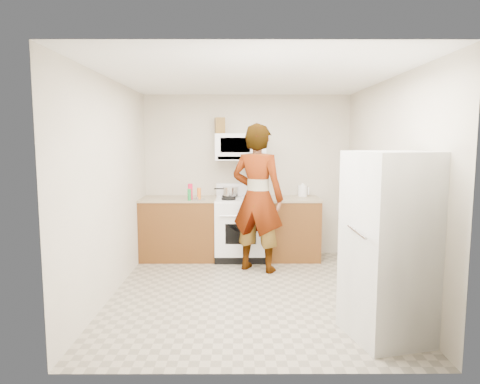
{
  "coord_description": "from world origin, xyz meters",
  "views": [
    {
      "loc": [
        -0.12,
        -4.91,
        1.79
      ],
      "look_at": [
        -0.11,
        0.55,
        1.14
      ],
      "focal_mm": 32.0,
      "sensor_mm": 36.0,
      "label": 1
    }
  ],
  "objects_px": {
    "person": "(257,198)",
    "kettle": "(302,191)",
    "gas_range": "(241,227)",
    "microwave": "(241,147)",
    "fridge": "(391,246)",
    "saucepan": "(231,191)"
  },
  "relations": [
    {
      "from": "gas_range",
      "to": "fridge",
      "type": "bearing_deg",
      "value": -62.9
    },
    {
      "from": "person",
      "to": "fridge",
      "type": "relative_size",
      "value": 1.19
    },
    {
      "from": "saucepan",
      "to": "microwave",
      "type": "bearing_deg",
      "value": -1.77
    },
    {
      "from": "microwave",
      "to": "fridge",
      "type": "height_order",
      "value": "microwave"
    },
    {
      "from": "saucepan",
      "to": "fridge",
      "type": "bearing_deg",
      "value": -61.53
    },
    {
      "from": "gas_range",
      "to": "microwave",
      "type": "bearing_deg",
      "value": 90.0
    },
    {
      "from": "microwave",
      "to": "fridge",
      "type": "distance_m",
      "value": 3.19
    },
    {
      "from": "fridge",
      "to": "kettle",
      "type": "height_order",
      "value": "fridge"
    },
    {
      "from": "gas_range",
      "to": "person",
      "type": "xyz_separation_m",
      "value": [
        0.23,
        -0.6,
        0.53
      ]
    },
    {
      "from": "person",
      "to": "kettle",
      "type": "bearing_deg",
      "value": -107.76
    },
    {
      "from": "gas_range",
      "to": "fridge",
      "type": "distance_m",
      "value": 2.98
    },
    {
      "from": "microwave",
      "to": "gas_range",
      "type": "bearing_deg",
      "value": -90.0
    },
    {
      "from": "gas_range",
      "to": "microwave",
      "type": "height_order",
      "value": "microwave"
    },
    {
      "from": "gas_range",
      "to": "fridge",
      "type": "xyz_separation_m",
      "value": [
        1.35,
        -2.64,
        0.36
      ]
    },
    {
      "from": "fridge",
      "to": "gas_range",
      "type": "bearing_deg",
      "value": 103.34
    },
    {
      "from": "kettle",
      "to": "saucepan",
      "type": "height_order",
      "value": "kettle"
    },
    {
      "from": "microwave",
      "to": "person",
      "type": "xyz_separation_m",
      "value": [
        0.23,
        -0.73,
        -0.69
      ]
    },
    {
      "from": "gas_range",
      "to": "kettle",
      "type": "height_order",
      "value": "gas_range"
    },
    {
      "from": "fridge",
      "to": "kettle",
      "type": "distance_m",
      "value": 2.87
    },
    {
      "from": "gas_range",
      "to": "person",
      "type": "distance_m",
      "value": 0.83
    },
    {
      "from": "kettle",
      "to": "saucepan",
      "type": "xyz_separation_m",
      "value": [
        -1.11,
        -0.07,
        -0.0
      ]
    },
    {
      "from": "microwave",
      "to": "kettle",
      "type": "xyz_separation_m",
      "value": [
        0.96,
        0.07,
        -0.68
      ]
    }
  ]
}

